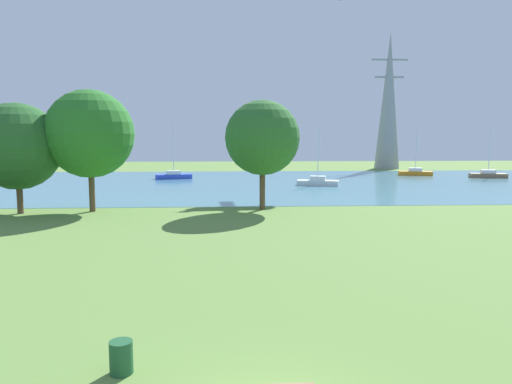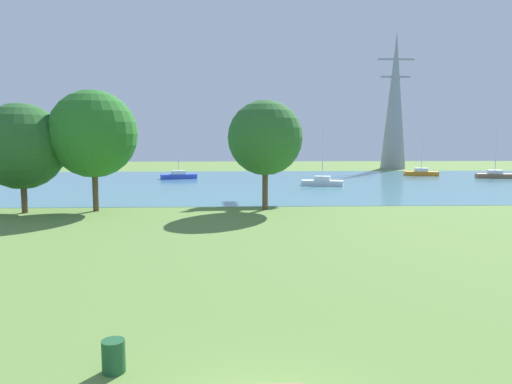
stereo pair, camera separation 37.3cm
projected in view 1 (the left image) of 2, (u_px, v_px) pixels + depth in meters
ground_plane at (241, 225)px, 30.91m from camera, size 160.00×160.00×0.00m
litter_bin at (121, 357)px, 11.49m from camera, size 0.56×0.56×0.80m
water_surface at (236, 183)px, 58.69m from camera, size 140.00×40.00×0.02m
sailboat_white at (318, 182)px, 55.80m from camera, size 5.02×2.64×6.72m
sailboat_brown at (488, 174)px, 66.34m from camera, size 5.01×2.49×7.11m
sailboat_green at (6, 173)px, 68.56m from camera, size 4.86×1.69×7.66m
sailboat_orange at (415, 172)px, 70.44m from camera, size 5.02×2.57×6.43m
sailboat_blue at (174, 175)px, 64.64m from camera, size 5.02×2.69×7.56m
tree_east_near at (17, 146)px, 34.96m from camera, size 6.36×6.36×8.16m
tree_west_near at (90, 134)px, 35.84m from camera, size 6.61×6.61×9.20m
tree_mid_shore at (262, 138)px, 36.85m from camera, size 5.80×5.80×8.50m
electricity_pylon at (389, 101)px, 84.64m from camera, size 6.40×4.40×23.93m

